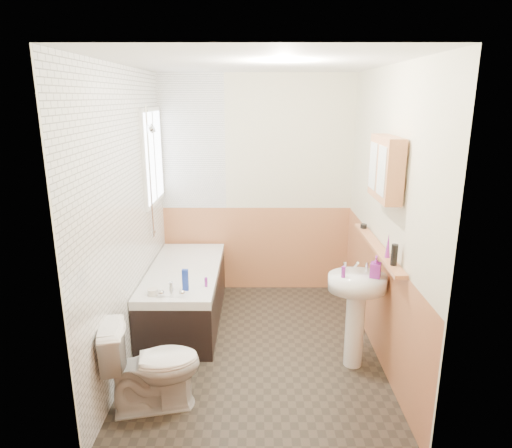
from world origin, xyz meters
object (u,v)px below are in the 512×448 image
object	(u,v)px
bathtub	(185,293)
medicine_cabinet	(386,168)
toilet	(152,365)
pine_shelf	(377,247)
sink	(356,302)

from	to	relation	value
bathtub	medicine_cabinet	bearing A→B (deg)	-24.03
toilet	medicine_cabinet	distance (m)	2.32
toilet	pine_shelf	world-z (taller)	pine_shelf
sink	medicine_cabinet	bearing A→B (deg)	18.52
bathtub	pine_shelf	distance (m)	2.00
toilet	medicine_cabinet	world-z (taller)	medicine_cabinet
sink	toilet	bearing A→B (deg)	-155.50
bathtub	sink	world-z (taller)	sink
sink	pine_shelf	bearing A→B (deg)	51.84
sink	pine_shelf	world-z (taller)	pine_shelf
toilet	pine_shelf	distance (m)	2.07
toilet	medicine_cabinet	size ratio (longest dim) A/B	1.29
bathtub	pine_shelf	bearing A→B (deg)	-18.89
pine_shelf	medicine_cabinet	size ratio (longest dim) A/B	2.52
medicine_cabinet	bathtub	bearing A→B (deg)	155.97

